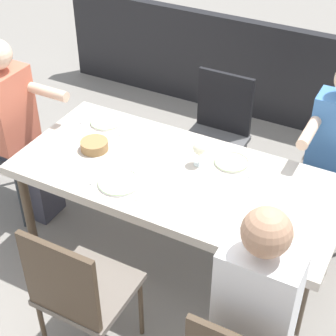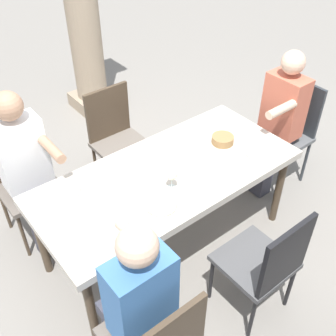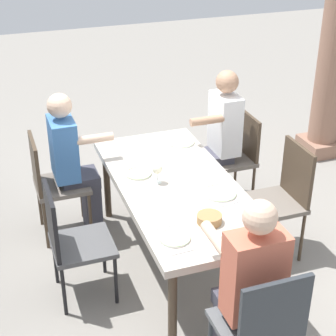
% 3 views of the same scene
% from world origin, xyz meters
% --- Properties ---
extents(ground_plane, '(16.00, 16.00, 0.00)m').
position_xyz_m(ground_plane, '(0.00, 0.00, 0.00)').
color(ground_plane, gray).
extents(dining_table, '(1.93, 0.87, 0.74)m').
position_xyz_m(dining_table, '(0.00, 0.00, 0.68)').
color(dining_table, beige).
rests_on(dining_table, ground).
extents(chair_west_north, '(0.44, 0.44, 0.88)m').
position_xyz_m(chair_west_north, '(-0.75, 0.85, 0.52)').
color(chair_west_north, '#6A6158').
rests_on(chair_west_north, ground).
extents(chair_mid_north, '(0.44, 0.44, 0.96)m').
position_xyz_m(chair_mid_north, '(0.11, 0.86, 0.55)').
color(chair_mid_north, '#6A6158').
rests_on(chair_mid_north, ground).
extents(chair_mid_south, '(0.44, 0.44, 0.92)m').
position_xyz_m(chair_mid_south, '(0.11, -0.86, 0.52)').
color(chair_mid_south, '#4F4F50').
rests_on(chair_mid_south, ground).
extents(chair_head_east, '(0.44, 0.44, 0.97)m').
position_xyz_m(chair_head_east, '(1.39, 0.00, 0.56)').
color(chair_head_east, '#5B5E61').
rests_on(chair_head_east, ground).
extents(diner_woman_green, '(0.49, 0.35, 1.32)m').
position_xyz_m(diner_woman_green, '(1.19, -0.00, 0.70)').
color(diner_woman_green, '#3F3F4C').
rests_on(diner_woman_green, ground).
extents(diner_man_white, '(0.35, 0.49, 1.30)m').
position_xyz_m(diner_man_white, '(-0.75, -0.67, 0.69)').
color(diner_man_white, '#3F3F4C').
rests_on(diner_man_white, ground).
extents(diner_guest_third, '(0.35, 0.49, 1.33)m').
position_xyz_m(diner_guest_third, '(-0.75, 0.67, 0.71)').
color(diner_guest_third, '#3F3F4C').
rests_on(diner_guest_third, ground).
extents(plate_0, '(0.24, 0.24, 0.02)m').
position_xyz_m(plate_0, '(-0.67, 0.28, 0.75)').
color(plate_0, white).
rests_on(plate_0, dining_table).
extents(fork_0, '(0.03, 0.17, 0.01)m').
position_xyz_m(fork_0, '(-0.82, 0.28, 0.75)').
color(fork_0, silver).
rests_on(fork_0, dining_table).
extents(spoon_0, '(0.03, 0.17, 0.01)m').
position_xyz_m(spoon_0, '(-0.52, 0.28, 0.75)').
color(spoon_0, silver).
rests_on(spoon_0, dining_table).
extents(plate_1, '(0.20, 0.20, 0.02)m').
position_xyz_m(plate_1, '(-0.24, -0.24, 0.75)').
color(plate_1, white).
rests_on(plate_1, dining_table).
extents(wine_glass_1, '(0.08, 0.08, 0.16)m').
position_xyz_m(wine_glass_1, '(-0.08, -0.14, 0.86)').
color(wine_glass_1, white).
rests_on(wine_glass_1, dining_table).
extents(fork_1, '(0.03, 0.17, 0.01)m').
position_xyz_m(fork_1, '(-0.39, -0.24, 0.75)').
color(fork_1, silver).
rests_on(fork_1, dining_table).
extents(spoon_1, '(0.03, 0.17, 0.01)m').
position_xyz_m(spoon_1, '(-0.09, -0.24, 0.75)').
color(spoon_1, silver).
rests_on(spoon_1, dining_table).
extents(plate_2, '(0.24, 0.24, 0.02)m').
position_xyz_m(plate_2, '(0.25, 0.24, 0.75)').
color(plate_2, white).
rests_on(plate_2, dining_table).
extents(fork_2, '(0.03, 0.17, 0.01)m').
position_xyz_m(fork_2, '(0.10, 0.24, 0.75)').
color(fork_2, silver).
rests_on(fork_2, dining_table).
extents(spoon_2, '(0.03, 0.17, 0.01)m').
position_xyz_m(spoon_2, '(0.40, 0.24, 0.75)').
color(spoon_2, silver).
rests_on(spoon_2, dining_table).
extents(plate_3, '(0.21, 0.21, 0.02)m').
position_xyz_m(plate_3, '(0.67, -0.27, 0.75)').
color(plate_3, white).
rests_on(plate_3, dining_table).
extents(fork_3, '(0.03, 0.17, 0.01)m').
position_xyz_m(fork_3, '(0.52, -0.27, 0.75)').
color(fork_3, silver).
rests_on(fork_3, dining_table).
extents(spoon_3, '(0.03, 0.17, 0.01)m').
position_xyz_m(spoon_3, '(0.82, -0.27, 0.75)').
color(spoon_3, silver).
rests_on(spoon_3, dining_table).
extents(bread_basket, '(0.17, 0.17, 0.06)m').
position_xyz_m(bread_basket, '(0.56, 0.02, 0.77)').
color(bread_basket, '#9E7547').
rests_on(bread_basket, dining_table).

